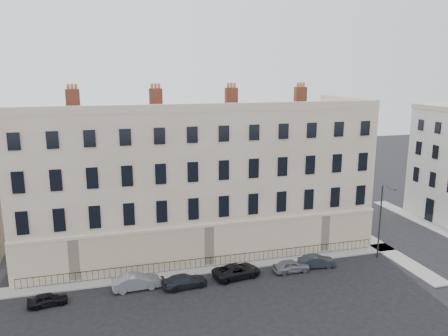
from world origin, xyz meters
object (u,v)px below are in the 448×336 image
Objects in this scene: car_b at (136,282)px; car_d at (237,271)px; car_e at (291,266)px; streetlamp at (381,218)px; car_c at (185,281)px; car_a at (48,299)px; car_f at (317,261)px.

car_d is (9.12, -0.21, -0.06)m from car_b.
streetlamp is at bearing -87.00° from car_e.
streetlamp reaches higher than car_e.
streetlamp is (20.25, 0.94, 3.66)m from car_c.
car_d is (16.31, 0.69, 0.10)m from car_a.
car_a is 0.89× the size of car_e.
streetlamp reaches higher than car_a.
car_e is (21.62, 0.39, 0.06)m from car_a.
streetlamp is at bearing -93.43° from car_c.
car_c is 20.60m from streetlamp.
car_b is at bearing -90.76° from car_a.
car_f is at bearing -93.36° from car_c.
car_a is at bearing 83.11° from car_d.
car_b is at bearing 87.38° from car_e.
car_a is at bearing 93.26° from car_b.
car_e reaches higher than car_c.
car_e reaches higher than car_a.
car_d is 5.32m from car_e.
car_b is 14.44m from car_e.
car_a is at bearing -156.81° from streetlamp.
streetlamp is at bearing -80.27° from car_f.
car_e is at bearing 103.45° from car_f.
car_d is at bearing -89.03° from car_c.
car_f is (13.15, 0.62, 0.01)m from car_c.
car_b reaches higher than car_e.
car_c is at bearing -105.17° from car_b.
car_a is 0.87× the size of car_f.
car_c is 0.89× the size of car_d.
car_a is 31.80m from streetlamp.
streetlamp is (7.11, 0.31, 3.65)m from car_f.
car_e reaches higher than car_f.
car_b is 1.16× the size of car_f.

